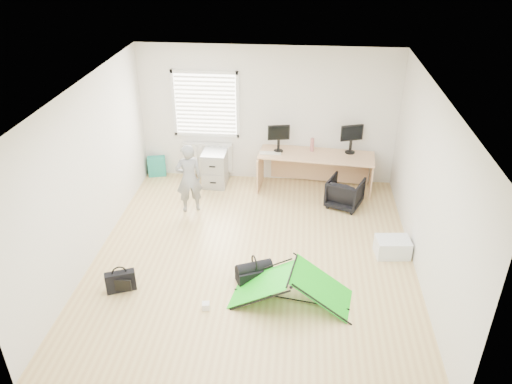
# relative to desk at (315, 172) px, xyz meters

# --- Properties ---
(ground) EXTENTS (5.50, 5.50, 0.00)m
(ground) POSITION_rel_desk_xyz_m (-0.98, -2.35, -0.37)
(ground) COLOR tan
(ground) RESTS_ON ground
(back_wall) EXTENTS (5.00, 0.02, 2.70)m
(back_wall) POSITION_rel_desk_xyz_m (-0.98, 0.40, 0.98)
(back_wall) COLOR silver
(back_wall) RESTS_ON ground
(window) EXTENTS (1.20, 0.06, 1.20)m
(window) POSITION_rel_desk_xyz_m (-2.18, 0.36, 1.18)
(window) COLOR silver
(window) RESTS_ON back_wall
(radiator) EXTENTS (1.00, 0.12, 0.60)m
(radiator) POSITION_rel_desk_xyz_m (-2.18, 0.32, 0.08)
(radiator) COLOR silver
(radiator) RESTS_ON back_wall
(desk) EXTENTS (2.24, 0.89, 0.75)m
(desk) POSITION_rel_desk_xyz_m (0.00, 0.00, 0.00)
(desk) COLOR tan
(desk) RESTS_ON ground
(filing_cabinet) EXTENTS (0.47, 0.62, 0.72)m
(filing_cabinet) POSITION_rel_desk_xyz_m (-1.98, 0.04, -0.01)
(filing_cabinet) COLOR #95989A
(filing_cabinet) RESTS_ON ground
(monitor_left) EXTENTS (0.43, 0.17, 0.40)m
(monitor_left) POSITION_rel_desk_xyz_m (-0.73, 0.08, 0.57)
(monitor_left) COLOR black
(monitor_left) RESTS_ON desk
(monitor_right) EXTENTS (0.45, 0.23, 0.42)m
(monitor_right) POSITION_rel_desk_xyz_m (0.64, 0.14, 0.58)
(monitor_right) COLOR black
(monitor_right) RESTS_ON desk
(keyboard) EXTENTS (0.42, 0.15, 0.02)m
(keyboard) POSITION_rel_desk_xyz_m (-0.88, -0.04, 0.38)
(keyboard) COLOR beige
(keyboard) RESTS_ON desk
(thermos) EXTENTS (0.10, 0.10, 0.26)m
(thermos) POSITION_rel_desk_xyz_m (-0.09, 0.16, 0.50)
(thermos) COLOR #AC6160
(thermos) RESTS_ON desk
(office_chair) EXTENTS (0.78, 0.79, 0.55)m
(office_chair) POSITION_rel_desk_xyz_m (0.54, -0.61, -0.10)
(office_chair) COLOR black
(office_chair) RESTS_ON ground
(person) EXTENTS (0.55, 0.46, 1.30)m
(person) POSITION_rel_desk_xyz_m (-2.27, -1.03, 0.28)
(person) COLOR gray
(person) RESTS_ON ground
(kite) EXTENTS (1.75, 1.00, 0.51)m
(kite) POSITION_rel_desk_xyz_m (-0.35, -3.32, -0.12)
(kite) COLOR #14CB14
(kite) RESTS_ON ground
(storage_crate) EXTENTS (0.56, 0.42, 0.29)m
(storage_crate) POSITION_rel_desk_xyz_m (1.21, -2.10, -0.23)
(storage_crate) COLOR silver
(storage_crate) RESTS_ON ground
(tote_bag) EXTENTS (0.38, 0.24, 0.42)m
(tote_bag) POSITION_rel_desk_xyz_m (-3.25, 0.27, -0.16)
(tote_bag) COLOR teal
(tote_bag) RESTS_ON ground
(laptop_bag) EXTENTS (0.44, 0.28, 0.32)m
(laptop_bag) POSITION_rel_desk_xyz_m (-2.79, -3.34, -0.21)
(laptop_bag) COLOR black
(laptop_bag) RESTS_ON ground
(white_box) EXTENTS (0.11, 0.11, 0.10)m
(white_box) POSITION_rel_desk_xyz_m (-1.51, -3.62, -0.32)
(white_box) COLOR silver
(white_box) RESTS_ON ground
(duffel_bag) EXTENTS (0.59, 0.45, 0.23)m
(duffel_bag) POSITION_rel_desk_xyz_m (-0.91, -2.94, -0.26)
(duffel_bag) COLOR black
(duffel_bag) RESTS_ON ground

